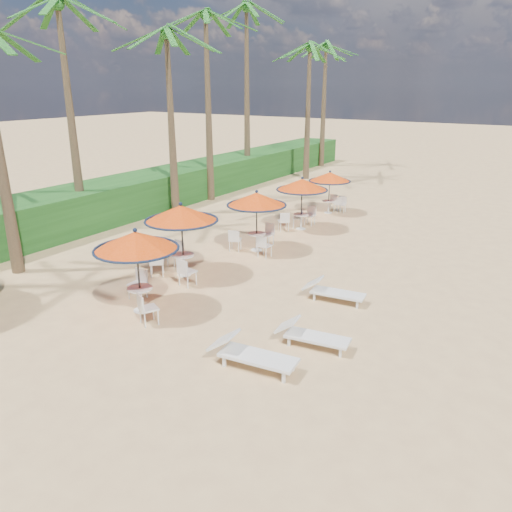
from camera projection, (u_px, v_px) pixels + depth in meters
The scene contains 16 objects.
ground at pixel (275, 356), 12.30m from camera, with size 160.00×160.00×0.00m, color tan.
scrub_hedge at pixel (164, 187), 27.59m from camera, with size 3.00×40.00×1.80m, color #194716.
station_0 at pixel (137, 248), 14.09m from camera, with size 2.43×2.43×2.54m.
station_1 at pixel (180, 222), 16.82m from camera, with size 2.50×2.50×2.61m.
station_2 at pixel (256, 207), 19.43m from camera, with size 2.36×2.36×2.46m.
station_3 at pixel (301, 191), 22.39m from camera, with size 2.33×2.33×2.43m.
station_4 at pixel (331, 182), 25.32m from camera, with size 2.11×2.11×2.20m.
lounger_near at pixel (250, 353), 11.71m from camera, with size 2.22×0.91×0.77m.
lounger_mid at pixel (310, 334), 12.66m from camera, with size 1.97×0.85×0.68m.
lounger_far at pixel (332, 291), 15.31m from camera, with size 1.96×0.82×0.68m.
palm_2 at pixel (59, 19), 20.00m from camera, with size 5.00×5.00×9.62m.
palm_3 at pixel (167, 45), 23.01m from camera, with size 5.00×5.00×8.79m.
palm_4 at pixel (206, 27), 25.80m from camera, with size 5.00×5.00×9.95m.
palm_5 at pixel (247, 19), 30.42m from camera, with size 5.00×5.00×10.94m.
palm_6 at pixel (310, 56), 32.44m from camera, with size 5.00×5.00×8.79m.
palm_7 at pixel (326, 54), 37.67m from camera, with size 5.00×5.00×9.23m.
Camera 1 is at (5.37, -9.39, 6.36)m, focal length 35.00 mm.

